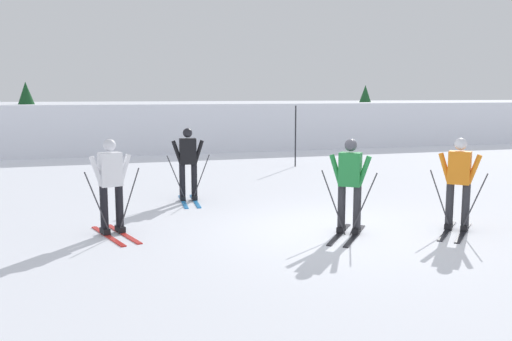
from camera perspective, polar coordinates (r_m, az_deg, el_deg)
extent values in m
plane|color=white|center=(10.19, 7.91, -6.28)|extent=(120.00, 120.00, 0.00)
cube|color=white|center=(27.98, -8.64, 4.88)|extent=(80.00, 9.88, 2.07)
cube|color=red|center=(10.16, -13.64, -6.42)|extent=(0.54, 1.56, 0.02)
cube|color=red|center=(10.08, -15.14, -6.60)|extent=(0.54, 1.56, 0.02)
cube|color=black|center=(10.29, -13.94, -5.91)|extent=(0.19, 0.28, 0.10)
cube|color=black|center=(10.20, -15.42, -6.08)|extent=(0.19, 0.28, 0.10)
cylinder|color=black|center=(10.19, -14.03, -3.31)|extent=(0.14, 0.14, 0.85)
cylinder|color=black|center=(10.10, -15.52, -3.46)|extent=(0.14, 0.14, 0.85)
cube|color=white|center=(10.04, -14.90, 0.11)|extent=(0.43, 0.34, 0.60)
cylinder|color=white|center=(10.11, -13.52, 0.14)|extent=(0.27, 0.16, 0.55)
cylinder|color=white|center=(9.95, -16.22, -0.08)|extent=(0.27, 0.16, 0.55)
sphere|color=silver|center=(9.99, -14.98, 2.55)|extent=(0.22, 0.22, 0.22)
cylinder|color=#38383D|center=(10.13, -13.10, -3.10)|extent=(0.43, 0.15, 1.18)
cylinder|color=#38383D|center=(9.96, -16.12, -3.41)|extent=(0.43, 0.15, 1.18)
cube|color=#237AC6|center=(12.92, -6.33, -3.18)|extent=(0.22, 1.60, 0.02)
cube|color=#237AC6|center=(12.89, -7.57, -3.22)|extent=(0.22, 1.60, 0.02)
cube|color=black|center=(13.05, -6.41, -2.79)|extent=(0.14, 0.27, 0.10)
cube|color=black|center=(13.03, -7.63, -2.84)|extent=(0.14, 0.27, 0.10)
cylinder|color=black|center=(12.97, -6.44, -0.73)|extent=(0.14, 0.14, 0.85)
cylinder|color=black|center=(12.95, -7.67, -0.77)|extent=(0.14, 0.14, 0.85)
cube|color=black|center=(12.88, -7.10, 2.00)|extent=(0.40, 0.27, 0.60)
cylinder|color=black|center=(12.89, -5.99, 1.96)|extent=(0.26, 0.11, 0.55)
cylinder|color=black|center=(12.84, -8.20, 1.90)|extent=(0.26, 0.11, 0.55)
sphere|color=black|center=(12.84, -7.14, 3.90)|extent=(0.22, 0.22, 0.22)
cylinder|color=#38383D|center=(12.89, -5.77, -0.78)|extent=(0.44, 0.06, 1.10)
cylinder|color=#38383D|center=(12.84, -8.26, -0.86)|extent=(0.44, 0.06, 1.10)
cube|color=black|center=(10.65, 20.74, -6.06)|extent=(1.20, 1.19, 0.02)
cube|color=black|center=(10.68, 19.24, -5.94)|extent=(1.20, 1.19, 0.02)
cube|color=black|center=(10.78, 20.86, -5.57)|extent=(0.27, 0.27, 0.10)
cube|color=black|center=(10.82, 19.38, -5.45)|extent=(0.27, 0.27, 0.10)
cylinder|color=#2D2D33|center=(10.68, 20.98, -3.09)|extent=(0.14, 0.14, 0.85)
cylinder|color=#2D2D33|center=(10.72, 19.50, -2.98)|extent=(0.14, 0.14, 0.85)
cube|color=orange|center=(10.61, 20.40, 0.28)|extent=(0.44, 0.44, 0.60)
cylinder|color=orange|center=(10.56, 21.73, 0.12)|extent=(0.24, 0.24, 0.55)
cylinder|color=orange|center=(10.62, 19.05, 0.29)|extent=(0.24, 0.24, 0.55)
sphere|color=silver|center=(10.56, 20.51, 2.60)|extent=(0.22, 0.22, 0.22)
cylinder|color=#38383D|center=(10.57, 21.70, -3.19)|extent=(0.32, 0.32, 1.11)
cylinder|color=#38383D|center=(10.64, 18.64, -2.97)|extent=(0.32, 0.32, 1.11)
cube|color=black|center=(9.91, 10.23, -6.69)|extent=(1.06, 1.31, 0.02)
cube|color=black|center=(9.96, 8.64, -6.57)|extent=(1.06, 1.31, 0.02)
cube|color=black|center=(10.04, 10.40, -6.15)|extent=(0.26, 0.28, 0.10)
cube|color=black|center=(10.09, 8.83, -6.04)|extent=(0.26, 0.28, 0.10)
cylinder|color=#2D2D33|center=(9.93, 10.47, -3.49)|extent=(0.14, 0.14, 0.85)
cylinder|color=#2D2D33|center=(9.99, 8.89, -3.39)|extent=(0.14, 0.14, 0.85)
cube|color=#23843D|center=(9.85, 9.76, 0.12)|extent=(0.45, 0.42, 0.60)
cylinder|color=#23843D|center=(9.79, 11.17, -0.04)|extent=(0.26, 0.23, 0.55)
cylinder|color=#23843D|center=(9.89, 8.32, 0.11)|extent=(0.26, 0.23, 0.55)
sphere|color=#4C4C56|center=(9.81, 9.82, 2.61)|extent=(0.22, 0.22, 0.22)
cylinder|color=#38383D|center=(9.81, 11.10, -3.49)|extent=(0.38, 0.31, 1.15)
cylinder|color=#38383D|center=(9.91, 8.05, -3.30)|extent=(0.38, 0.31, 1.15)
cylinder|color=black|center=(18.97, 4.13, 3.57)|extent=(0.05, 0.05, 2.10)
cylinder|color=#513823|center=(24.71, -22.53, 2.23)|extent=(0.19, 0.19, 0.58)
cone|color=#14421E|center=(24.62, -22.72, 5.70)|extent=(1.70, 1.70, 2.42)
cylinder|color=#513823|center=(29.64, 11.18, 3.59)|extent=(0.23, 0.23, 0.63)
cone|color=#194C23|center=(29.57, 11.26, 6.45)|extent=(1.59, 1.59, 2.33)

